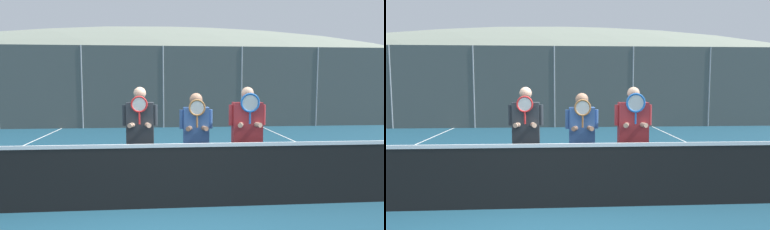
# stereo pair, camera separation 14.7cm
# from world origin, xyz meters

# --- Properties ---
(ground_plane) EXTENTS (120.00, 120.00, 0.00)m
(ground_plane) POSITION_xyz_m (0.00, 0.00, 0.00)
(ground_plane) COLOR navy
(hill_distant) EXTENTS (98.54, 54.74, 19.16)m
(hill_distant) POSITION_xyz_m (0.00, 48.53, 0.00)
(hill_distant) COLOR gray
(hill_distant) RESTS_ON ground_plane
(clubhouse_building) EXTENTS (21.73, 5.50, 3.28)m
(clubhouse_building) POSITION_xyz_m (1.19, 17.07, 1.66)
(clubhouse_building) COLOR #9EA3A8
(clubhouse_building) RESTS_ON ground_plane
(fence_back) EXTENTS (20.25, 0.06, 3.44)m
(fence_back) POSITION_xyz_m (0.00, 9.51, 1.72)
(fence_back) COLOR gray
(fence_back) RESTS_ON ground_plane
(tennis_net) EXTENTS (11.39, 0.09, 1.09)m
(tennis_net) POSITION_xyz_m (0.00, 0.00, 0.51)
(tennis_net) COLOR gray
(tennis_net) RESTS_ON ground_plane
(court_line_right_sideline) EXTENTS (0.05, 16.00, 0.01)m
(court_line_right_sideline) POSITION_xyz_m (4.24, 3.00, 0.00)
(court_line_right_sideline) COLOR white
(court_line_right_sideline) RESTS_ON ground_plane
(player_leftmost) EXTENTS (0.58, 0.34, 1.82)m
(player_leftmost) POSITION_xyz_m (-0.39, 0.65, 1.07)
(player_leftmost) COLOR black
(player_leftmost) RESTS_ON ground_plane
(player_center_left) EXTENTS (0.56, 0.34, 1.72)m
(player_center_left) POSITION_xyz_m (0.54, 0.68, 1.02)
(player_center_left) COLOR white
(player_center_left) RESTS_ON ground_plane
(player_center_right) EXTENTS (0.62, 0.34, 1.82)m
(player_center_right) POSITION_xyz_m (1.39, 0.54, 1.09)
(player_center_right) COLOR white
(player_center_right) RESTS_ON ground_plane
(car_far_left) EXTENTS (4.31, 2.03, 1.73)m
(car_far_left) POSITION_xyz_m (-5.12, 12.91, 0.89)
(car_far_left) COLOR black
(car_far_left) RESTS_ON ground_plane
(car_left_of_center) EXTENTS (4.50, 1.91, 1.69)m
(car_left_of_center) POSITION_xyz_m (-0.22, 12.56, 0.87)
(car_left_of_center) COLOR black
(car_left_of_center) RESTS_ON ground_plane
(car_center) EXTENTS (4.65, 1.99, 1.82)m
(car_center) POSITION_xyz_m (4.85, 12.66, 0.93)
(car_center) COLOR #285638
(car_center) RESTS_ON ground_plane
(car_right_of_center) EXTENTS (4.78, 2.05, 1.84)m
(car_right_of_center) POSITION_xyz_m (10.06, 13.11, 0.93)
(car_right_of_center) COLOR slate
(car_right_of_center) RESTS_ON ground_plane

